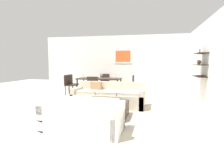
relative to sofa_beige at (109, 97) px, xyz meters
name	(u,v)px	position (x,y,z in m)	size (l,w,h in m)	color
ground_plane	(104,108)	(-0.07, -0.34, -0.29)	(18.00, 18.00, 0.00)	#BCB29E
back_wall_unit	(129,64)	(0.23, 3.19, 1.06)	(8.40, 0.09, 2.70)	silver
right_wall_shelf_unit	(207,65)	(2.96, 0.27, 1.06)	(0.34, 8.20, 2.70)	silver
sofa_beige	(109,97)	(0.00, 0.00, 0.00)	(2.29, 0.90, 0.78)	#B2A893
loveseat_white	(83,118)	(0.03, -2.43, 0.00)	(1.60, 0.90, 0.78)	white
coffee_table	(104,109)	(0.16, -1.20, -0.10)	(1.20, 0.95, 0.38)	#38281E
decorative_bowl	(106,101)	(0.20, -1.13, 0.12)	(0.31, 0.31, 0.06)	#99844C
dining_table	(99,80)	(-0.91, 2.06, 0.39)	(1.87, 0.89, 0.75)	black
dining_chair_left_near	(69,83)	(-2.25, 1.86, 0.21)	(0.44, 0.44, 0.88)	black
dining_chair_right_far	(131,84)	(0.43, 2.26, 0.21)	(0.44, 0.44, 0.88)	black
dining_chair_left_far	(73,83)	(-2.25, 2.26, 0.21)	(0.44, 0.44, 0.88)	black
dining_chair_head	(104,82)	(-0.91, 2.91, 0.21)	(0.44, 0.44, 0.88)	black
dining_chair_foot	(93,86)	(-0.91, 1.21, 0.21)	(0.44, 0.44, 0.88)	black
wine_glass_left_near	(83,75)	(-1.60, 1.95, 0.58)	(0.07, 0.07, 0.18)	silver
wine_glass_right_far	(115,75)	(-0.22, 2.17, 0.58)	(0.06, 0.06, 0.16)	silver
wine_glass_head	(102,75)	(-0.91, 2.45, 0.58)	(0.07, 0.07, 0.18)	silver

